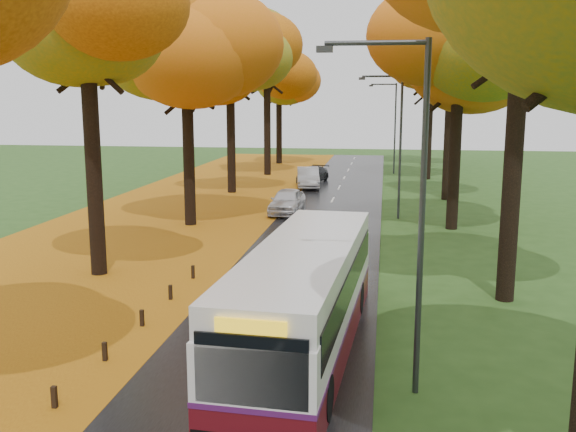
% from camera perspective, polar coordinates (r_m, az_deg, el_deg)
% --- Properties ---
extents(road, '(6.50, 90.00, 0.04)m').
position_cam_1_polar(road, '(32.11, 2.41, -1.63)').
color(road, black).
rests_on(road, ground).
extents(centre_line, '(0.12, 90.00, 0.01)m').
position_cam_1_polar(centre_line, '(32.10, 2.41, -1.58)').
color(centre_line, silver).
rests_on(centre_line, road).
extents(leaf_verge, '(12.00, 90.00, 0.02)m').
position_cam_1_polar(leaf_verge, '(34.24, -12.75, -1.13)').
color(leaf_verge, '#81430B').
rests_on(leaf_verge, ground).
extents(leaf_drift, '(0.90, 90.00, 0.01)m').
position_cam_1_polar(leaf_drift, '(32.56, -2.94, -1.42)').
color(leaf_drift, '#B87912').
rests_on(leaf_drift, road).
extents(trees_left, '(9.20, 74.00, 13.88)m').
position_cam_1_polar(trees_left, '(35.01, -9.26, 14.91)').
color(trees_left, black).
rests_on(trees_left, ground).
extents(trees_right, '(9.30, 74.20, 13.96)m').
position_cam_1_polar(trees_right, '(33.48, 15.70, 15.14)').
color(trees_right, black).
rests_on(trees_right, ground).
extents(bollard_row, '(0.11, 23.51, 0.52)m').
position_cam_1_polar(bollard_row, '(14.52, -22.60, -16.93)').
color(bollard_row, black).
rests_on(bollard_row, ground).
extents(streetlamp_near, '(2.45, 0.18, 8.00)m').
position_cam_1_polar(streetlamp_near, '(14.37, 10.89, 2.14)').
color(streetlamp_near, '#333538').
rests_on(streetlamp_near, ground).
extents(streetlamp_mid, '(2.45, 0.18, 8.00)m').
position_cam_1_polar(streetlamp_mid, '(36.28, 9.59, 7.12)').
color(streetlamp_mid, '#333538').
rests_on(streetlamp_mid, ground).
extents(streetlamp_far, '(2.45, 0.18, 8.00)m').
position_cam_1_polar(streetlamp_far, '(58.25, 9.26, 8.35)').
color(streetlamp_far, '#333538').
rests_on(streetlamp_far, ground).
extents(bus, '(3.14, 11.06, 2.88)m').
position_cam_1_polar(bus, '(17.22, 1.46, -7.11)').
color(bus, '#500C13').
rests_on(bus, road).
extents(car_white, '(1.92, 4.37, 1.46)m').
position_cam_1_polar(car_white, '(37.58, -0.07, 1.33)').
color(car_white, silver).
rests_on(car_white, road).
extents(car_silver, '(2.27, 4.79, 1.52)m').
position_cam_1_polar(car_silver, '(48.51, 1.79, 3.43)').
color(car_silver, '#9A9CA2').
rests_on(car_silver, road).
extents(car_dark, '(2.58, 4.46, 1.22)m').
position_cam_1_polar(car_dark, '(51.85, 2.23, 3.72)').
color(car_dark, black).
rests_on(car_dark, road).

